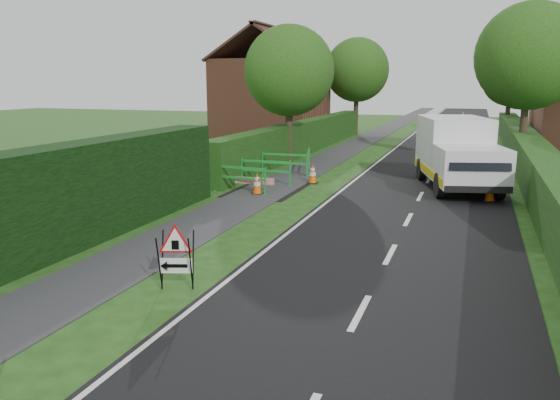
# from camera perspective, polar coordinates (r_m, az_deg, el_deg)

# --- Properties ---
(ground) EXTENTS (120.00, 120.00, 0.00)m
(ground) POSITION_cam_1_polar(r_m,az_deg,el_deg) (9.73, -7.78, -11.91)
(ground) COLOR #1E4112
(ground) RESTS_ON ground
(road_surface) EXTENTS (6.00, 90.00, 0.02)m
(road_surface) POSITION_cam_1_polar(r_m,az_deg,el_deg) (43.06, 17.49, 6.42)
(road_surface) COLOR black
(road_surface) RESTS_ON ground
(footpath) EXTENTS (2.00, 90.00, 0.02)m
(footpath) POSITION_cam_1_polar(r_m,az_deg,el_deg) (43.62, 10.21, 6.85)
(footpath) COLOR #2D2D30
(footpath) RESTS_ON ground
(hedge_west_far) EXTENTS (1.00, 24.00, 1.80)m
(hedge_west_far) POSITION_cam_1_polar(r_m,az_deg,el_deg) (31.47, 2.59, 5.00)
(hedge_west_far) COLOR #14380F
(hedge_west_far) RESTS_ON ground
(hedge_east) EXTENTS (1.20, 50.00, 1.50)m
(hedge_east) POSITION_cam_1_polar(r_m,az_deg,el_deg) (24.28, 24.91, 1.71)
(hedge_east) COLOR #14380F
(hedge_east) RESTS_ON ground
(house_west) EXTENTS (7.50, 7.40, 7.88)m
(house_west) POSITION_cam_1_polar(r_m,az_deg,el_deg) (40.43, -0.86, 10.74)
(house_west) COLOR brown
(house_west) RESTS_ON ground
(tree_nw) EXTENTS (4.40, 4.40, 6.70)m
(tree_nw) POSITION_cam_1_polar(r_m,az_deg,el_deg) (27.30, 0.96, 13.34)
(tree_nw) COLOR #2D2116
(tree_nw) RESTS_ON ground
(tree_ne) EXTENTS (5.20, 5.20, 7.79)m
(tree_ne) POSITION_cam_1_polar(r_m,az_deg,el_deg) (29.95, 24.66, 13.49)
(tree_ne) COLOR #2D2116
(tree_ne) RESTS_ON ground
(tree_fw) EXTENTS (4.80, 4.80, 7.24)m
(tree_fw) POSITION_cam_1_polar(r_m,az_deg,el_deg) (42.76, 8.06, 13.29)
(tree_fw) COLOR #2D2116
(tree_fw) RESTS_ON ground
(tree_fe) EXTENTS (4.20, 4.20, 6.33)m
(tree_fe) POSITION_cam_1_polar(r_m,az_deg,el_deg) (45.90, 22.97, 11.63)
(tree_fe) COLOR #2D2116
(tree_fe) RESTS_ON ground
(triangle_sign) EXTENTS (0.97, 0.97, 1.12)m
(triangle_sign) POSITION_cam_1_polar(r_m,az_deg,el_deg) (10.68, -11.03, -5.35)
(triangle_sign) COLOR black
(triangle_sign) RESTS_ON ground
(works_van) EXTENTS (3.65, 6.13, 2.63)m
(works_van) POSITION_cam_1_polar(r_m,az_deg,el_deg) (21.69, 18.05, 4.84)
(works_van) COLOR silver
(works_van) RESTS_ON ground
(traffic_cone_0) EXTENTS (0.38, 0.38, 0.79)m
(traffic_cone_0) POSITION_cam_1_polar(r_m,az_deg,el_deg) (19.71, 21.13, 0.98)
(traffic_cone_0) COLOR black
(traffic_cone_0) RESTS_ON ground
(traffic_cone_1) EXTENTS (0.38, 0.38, 0.79)m
(traffic_cone_1) POSITION_cam_1_polar(r_m,az_deg,el_deg) (21.21, 20.80, 1.75)
(traffic_cone_1) COLOR black
(traffic_cone_1) RESTS_ON ground
(traffic_cone_2) EXTENTS (0.38, 0.38, 0.79)m
(traffic_cone_2) POSITION_cam_1_polar(r_m,az_deg,el_deg) (23.81, 20.87, 2.82)
(traffic_cone_2) COLOR black
(traffic_cone_2) RESTS_ON ground
(traffic_cone_3) EXTENTS (0.38, 0.38, 0.79)m
(traffic_cone_3) POSITION_cam_1_polar(r_m,az_deg,el_deg) (19.60, -2.40, 1.74)
(traffic_cone_3) COLOR black
(traffic_cone_3) RESTS_ON ground
(traffic_cone_4) EXTENTS (0.38, 0.38, 0.79)m
(traffic_cone_4) POSITION_cam_1_polar(r_m,az_deg,el_deg) (21.74, 3.43, 2.77)
(traffic_cone_4) COLOR black
(traffic_cone_4) RESTS_ON ground
(ped_barrier_0) EXTENTS (2.08, 0.53, 1.00)m
(ped_barrier_0) POSITION_cam_1_polar(r_m,az_deg,el_deg) (19.84, -4.16, 2.55)
(ped_barrier_0) COLOR #198E2F
(ped_barrier_0) RESTS_ON ground
(ped_barrier_1) EXTENTS (2.07, 0.43, 1.00)m
(ped_barrier_1) POSITION_cam_1_polar(r_m,az_deg,el_deg) (21.38, -1.50, 3.28)
(ped_barrier_1) COLOR #198E2F
(ped_barrier_1) RESTS_ON ground
(ped_barrier_2) EXTENTS (2.07, 0.45, 1.00)m
(ped_barrier_2) POSITION_cam_1_polar(r_m,az_deg,el_deg) (23.42, 0.48, 4.07)
(ped_barrier_2) COLOR #198E2F
(ped_barrier_2) RESTS_ON ground
(ped_barrier_3) EXTENTS (0.85, 2.08, 1.00)m
(ped_barrier_3) POSITION_cam_1_polar(r_m,az_deg,el_deg) (24.33, 2.98, 4.36)
(ped_barrier_3) COLOR #198E2F
(ped_barrier_3) RESTS_ON ground
(redwhite_plank) EXTENTS (1.50, 0.10, 0.25)m
(redwhite_plank) POSITION_cam_1_polar(r_m,az_deg,el_deg) (19.91, -2.67, 0.75)
(redwhite_plank) COLOR red
(redwhite_plank) RESTS_ON ground
(hatchback_car) EXTENTS (1.52, 3.68, 1.25)m
(hatchback_car) POSITION_cam_1_polar(r_m,az_deg,el_deg) (34.79, 17.68, 6.17)
(hatchback_car) COLOR silver
(hatchback_car) RESTS_ON ground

